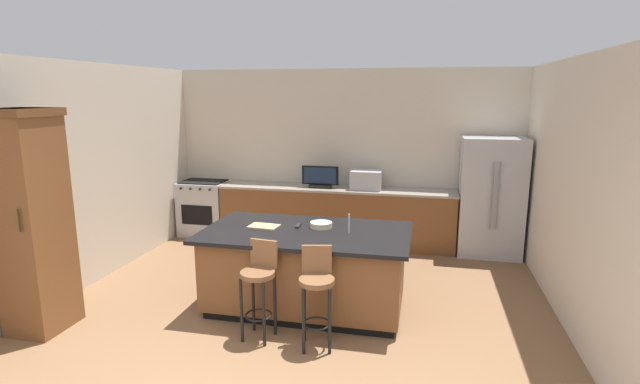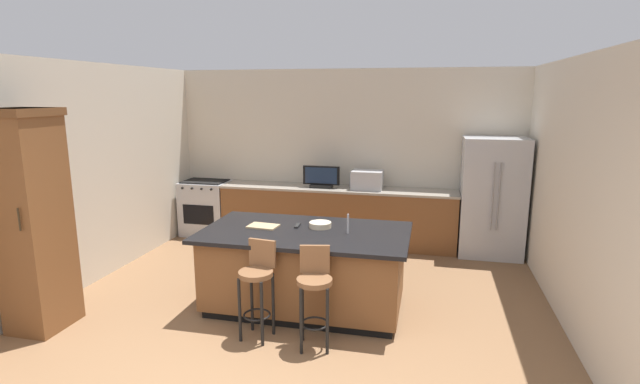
{
  "view_description": "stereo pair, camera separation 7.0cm",
  "coord_description": "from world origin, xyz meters",
  "px_view_note": "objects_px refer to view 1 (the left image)",
  "views": [
    {
      "loc": [
        1.31,
        -2.71,
        2.42
      ],
      "look_at": [
        0.01,
        3.21,
        1.16
      ],
      "focal_mm": 26.92,
      "sensor_mm": 36.0,
      "label": 1
    },
    {
      "loc": [
        1.38,
        -2.7,
        2.42
      ],
      "look_at": [
        0.01,
        3.21,
        1.16
      ],
      "focal_mm": 26.92,
      "sensor_mm": 36.0,
      "label": 2
    }
  ],
  "objects_px": {
    "refrigerator": "(491,197)",
    "tv_remote": "(298,226)",
    "cutting_board": "(264,226)",
    "bar_stool_right": "(317,288)",
    "cabinet_tower": "(33,219)",
    "bar_stool_left": "(259,281)",
    "fruit_bowl": "(321,225)",
    "kitchen_island": "(306,269)",
    "cell_phone": "(325,226)",
    "tv_monitor": "(320,178)",
    "microwave": "(366,180)",
    "range_oven": "(205,208)"
  },
  "relations": [
    {
      "from": "range_oven",
      "to": "cabinet_tower",
      "type": "bearing_deg",
      "value": -92.35
    },
    {
      "from": "cabinet_tower",
      "to": "cutting_board",
      "type": "distance_m",
      "value": 2.35
    },
    {
      "from": "microwave",
      "to": "cell_phone",
      "type": "distance_m",
      "value": 2.23
    },
    {
      "from": "kitchen_island",
      "to": "tv_monitor",
      "type": "xyz_separation_m",
      "value": [
        -0.36,
        2.4,
        0.62
      ]
    },
    {
      "from": "cabinet_tower",
      "to": "range_oven",
      "type": "bearing_deg",
      "value": 87.65
    },
    {
      "from": "range_oven",
      "to": "tv_monitor",
      "type": "xyz_separation_m",
      "value": [
        2.06,
        -0.05,
        0.62
      ]
    },
    {
      "from": "kitchen_island",
      "to": "tv_remote",
      "type": "height_order",
      "value": "tv_remote"
    },
    {
      "from": "refrigerator",
      "to": "tv_remote",
      "type": "bearing_deg",
      "value": -136.54
    },
    {
      "from": "kitchen_island",
      "to": "refrigerator",
      "type": "relative_size",
      "value": 1.29
    },
    {
      "from": "kitchen_island",
      "to": "cutting_board",
      "type": "bearing_deg",
      "value": 175.55
    },
    {
      "from": "tv_remote",
      "to": "fruit_bowl",
      "type": "bearing_deg",
      "value": -0.17
    },
    {
      "from": "cabinet_tower",
      "to": "refrigerator",
      "type": "bearing_deg",
      "value": 35.77
    },
    {
      "from": "kitchen_island",
      "to": "cabinet_tower",
      "type": "relative_size",
      "value": 1.01
    },
    {
      "from": "refrigerator",
      "to": "cabinet_tower",
      "type": "xyz_separation_m",
      "value": [
        -4.82,
        -3.47,
        0.29
      ]
    },
    {
      "from": "kitchen_island",
      "to": "bar_stool_right",
      "type": "xyz_separation_m",
      "value": [
        0.31,
        -0.81,
        0.13
      ]
    },
    {
      "from": "cell_phone",
      "to": "cabinet_tower",
      "type": "bearing_deg",
      "value": -161.32
    },
    {
      "from": "bar_stool_left",
      "to": "bar_stool_right",
      "type": "relative_size",
      "value": 1.0
    },
    {
      "from": "refrigerator",
      "to": "cutting_board",
      "type": "height_order",
      "value": "refrigerator"
    },
    {
      "from": "refrigerator",
      "to": "range_oven",
      "type": "relative_size",
      "value": 1.89
    },
    {
      "from": "kitchen_island",
      "to": "tv_remote",
      "type": "distance_m",
      "value": 0.5
    },
    {
      "from": "cabinet_tower",
      "to": "tv_monitor",
      "type": "height_order",
      "value": "cabinet_tower"
    },
    {
      "from": "refrigerator",
      "to": "cell_phone",
      "type": "relative_size",
      "value": 11.88
    },
    {
      "from": "refrigerator",
      "to": "bar_stool_left",
      "type": "bearing_deg",
      "value": -128.71
    },
    {
      "from": "tv_monitor",
      "to": "fruit_bowl",
      "type": "distance_m",
      "value": 2.29
    },
    {
      "from": "cell_phone",
      "to": "cutting_board",
      "type": "bearing_deg",
      "value": -170.68
    },
    {
      "from": "kitchen_island",
      "to": "cabinet_tower",
      "type": "distance_m",
      "value": 2.87
    },
    {
      "from": "range_oven",
      "to": "bar_stool_right",
      "type": "relative_size",
      "value": 0.96
    },
    {
      "from": "tv_monitor",
      "to": "cell_phone",
      "type": "height_order",
      "value": "tv_monitor"
    },
    {
      "from": "refrigerator",
      "to": "tv_remote",
      "type": "distance_m",
      "value": 3.28
    },
    {
      "from": "fruit_bowl",
      "to": "cabinet_tower",
      "type": "bearing_deg",
      "value": -155.55
    },
    {
      "from": "bar_stool_left",
      "to": "cabinet_tower",
      "type": "bearing_deg",
      "value": -164.71
    },
    {
      "from": "kitchen_island",
      "to": "cutting_board",
      "type": "relative_size",
      "value": 6.89
    },
    {
      "from": "refrigerator",
      "to": "bar_stool_right",
      "type": "bearing_deg",
      "value": -121.17
    },
    {
      "from": "tv_monitor",
      "to": "tv_remote",
      "type": "height_order",
      "value": "tv_monitor"
    },
    {
      "from": "range_oven",
      "to": "bar_stool_left",
      "type": "xyz_separation_m",
      "value": [
        2.13,
        -3.21,
        0.12
      ]
    },
    {
      "from": "bar_stool_left",
      "to": "tv_monitor",
      "type": "bearing_deg",
      "value": 99.15
    },
    {
      "from": "cutting_board",
      "to": "bar_stool_right",
      "type": "bearing_deg",
      "value": -46.34
    },
    {
      "from": "cabinet_tower",
      "to": "tv_remote",
      "type": "relative_size",
      "value": 13.39
    },
    {
      "from": "cabinet_tower",
      "to": "fruit_bowl",
      "type": "xyz_separation_m",
      "value": [
        2.7,
        1.23,
        -0.24
      ]
    },
    {
      "from": "tv_monitor",
      "to": "cabinet_tower",
      "type": "bearing_deg",
      "value": -122.47
    },
    {
      "from": "range_oven",
      "to": "cutting_board",
      "type": "height_order",
      "value": "range_oven"
    },
    {
      "from": "refrigerator",
      "to": "microwave",
      "type": "xyz_separation_m",
      "value": [
        -1.88,
        0.04,
        0.18
      ]
    },
    {
      "from": "range_oven",
      "to": "kitchen_island",
      "type": "bearing_deg",
      "value": -45.29
    },
    {
      "from": "bar_stool_left",
      "to": "kitchen_island",
      "type": "bearing_deg",
      "value": 77.14
    },
    {
      "from": "tv_monitor",
      "to": "fruit_bowl",
      "type": "relative_size",
      "value": 2.34
    },
    {
      "from": "refrigerator",
      "to": "bar_stool_right",
      "type": "xyz_separation_m",
      "value": [
        -1.95,
        -3.22,
        -0.3
      ]
    },
    {
      "from": "fruit_bowl",
      "to": "cell_phone",
      "type": "distance_m",
      "value": 0.08
    },
    {
      "from": "bar_stool_right",
      "to": "cutting_board",
      "type": "height_order",
      "value": "bar_stool_right"
    },
    {
      "from": "cutting_board",
      "to": "tv_monitor",
      "type": "bearing_deg",
      "value": 86.49
    },
    {
      "from": "bar_stool_left",
      "to": "bar_stool_right",
      "type": "xyz_separation_m",
      "value": [
        0.59,
        -0.05,
        -0.0
      ]
    }
  ]
}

